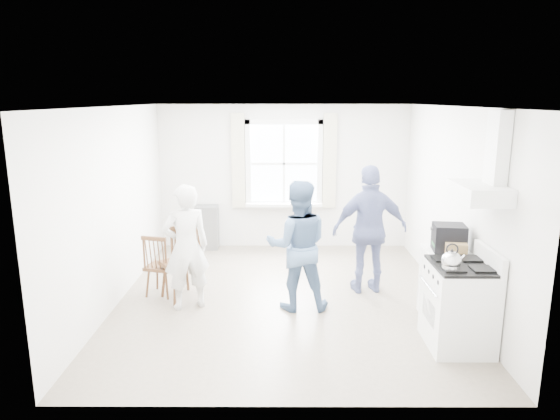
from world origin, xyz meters
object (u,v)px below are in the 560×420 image
object	(u,v)px
gas_stove	(459,305)
windsor_chair_a	(184,253)
windsor_chair_b	(157,259)
person_left	(186,247)
person_mid	(298,246)
low_cabinet	(445,284)
stereo_stack	(449,238)
person_right	(370,230)

from	to	relation	value
gas_stove	windsor_chair_a	distance (m)	3.51
windsor_chair_b	person_left	xyz separation A→B (m)	(0.48, -0.35, 0.28)
person_left	person_mid	size ratio (longest dim) A/B	0.97
low_cabinet	person_left	distance (m)	3.29
stereo_stack	person_right	size ratio (longest dim) A/B	0.22
windsor_chair_b	person_right	xyz separation A→B (m)	(2.94, 0.23, 0.36)
gas_stove	windsor_chair_b	xyz separation A→B (m)	(-3.66, 1.39, 0.06)
windsor_chair_a	stereo_stack	bearing A→B (deg)	-10.51
windsor_chair_a	person_mid	size ratio (longest dim) A/B	0.65
windsor_chair_b	person_left	bearing A→B (deg)	-36.58
gas_stove	stereo_stack	distance (m)	0.87
person_left	person_right	world-z (taller)	person_right
gas_stove	person_right	world-z (taller)	person_right
person_mid	windsor_chair_a	bearing A→B (deg)	-10.54
gas_stove	person_mid	distance (m)	2.06
gas_stove	low_cabinet	bearing A→B (deg)	84.32
gas_stove	person_mid	size ratio (longest dim) A/B	0.66
gas_stove	person_right	xyz separation A→B (m)	(-0.72, 1.62, 0.42)
gas_stove	low_cabinet	xyz separation A→B (m)	(0.07, 0.70, -0.03)
windsor_chair_b	person_mid	bearing A→B (deg)	-10.49
person_mid	person_right	xyz separation A→B (m)	(1.03, 0.58, 0.06)
gas_stove	windsor_chair_a	xyz separation A→B (m)	(-3.27, 1.27, 0.19)
gas_stove	person_left	world-z (taller)	person_left
person_mid	gas_stove	bearing A→B (deg)	147.63
low_cabinet	stereo_stack	size ratio (longest dim) A/B	2.23
stereo_stack	person_right	xyz separation A→B (m)	(-0.78, 0.97, -0.16)
low_cabinet	windsor_chair_a	distance (m)	3.39
windsor_chair_a	windsor_chair_b	xyz separation A→B (m)	(-0.39, 0.12, -0.12)
gas_stove	low_cabinet	size ratio (longest dim) A/B	1.24
person_right	low_cabinet	bearing A→B (deg)	123.28
windsor_chair_b	person_left	size ratio (longest dim) A/B	0.54
low_cabinet	person_left	bearing A→B (deg)	174.14
windsor_chair_a	person_left	distance (m)	0.29
stereo_stack	windsor_chair_a	xyz separation A→B (m)	(-3.33, 0.62, -0.39)
stereo_stack	person_mid	xyz separation A→B (m)	(-1.80, 0.38, -0.21)
person_left	person_right	xyz separation A→B (m)	(2.47, 0.58, 0.08)
stereo_stack	person_left	distance (m)	3.27
windsor_chair_a	windsor_chair_b	bearing A→B (deg)	163.09
low_cabinet	windsor_chair_b	world-z (taller)	low_cabinet
windsor_chair_b	person_mid	world-z (taller)	person_mid
stereo_stack	windsor_chair_a	bearing A→B (deg)	169.49
low_cabinet	person_right	bearing A→B (deg)	130.60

